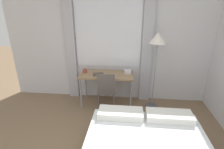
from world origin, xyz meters
TOP-DOWN VIEW (x-y plane):
  - wall_back_with_window at (-0.03, 2.68)m, footprint 5.29×0.13m
  - desk at (-0.21, 2.33)m, footprint 1.21×0.56m
  - desk_chair at (-0.20, 2.10)m, footprint 0.44×0.44m
  - standing_lamp at (0.85, 2.27)m, footprint 0.36×0.36m
  - telephone at (0.27, 2.42)m, footprint 0.17×0.14m
  - book at (-0.39, 2.25)m, footprint 0.27×0.22m
  - mug at (-0.72, 2.35)m, footprint 0.09×0.09m

SIDE VIEW (x-z plane):
  - desk_chair at x=-0.20m, z-range 0.06..0.95m
  - desk at x=-0.21m, z-range 0.32..1.08m
  - book at x=-0.39m, z-range 0.77..0.79m
  - telephone at x=0.27m, z-range 0.76..0.86m
  - mug at x=-0.72m, z-range 0.77..0.86m
  - wall_back_with_window at x=-0.03m, z-range 0.00..2.70m
  - standing_lamp at x=0.85m, z-range 0.60..2.31m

